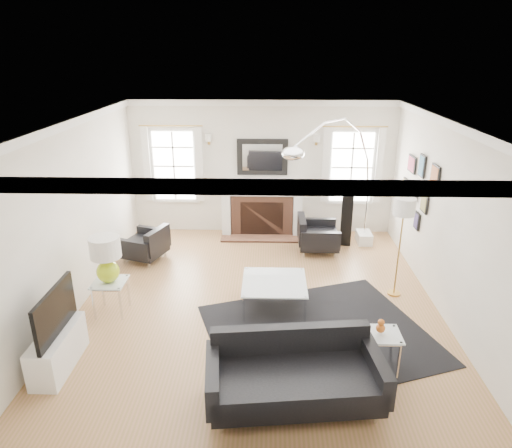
{
  "coord_description": "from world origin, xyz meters",
  "views": [
    {
      "loc": [
        0.15,
        -6.34,
        3.73
      ],
      "look_at": [
        -0.05,
        0.3,
        1.18
      ],
      "focal_mm": 32.0,
      "sensor_mm": 36.0,
      "label": 1
    }
  ],
  "objects_px": {
    "coffee_table": "(274,284)",
    "arc_floor_lamp": "(334,183)",
    "armchair_left": "(146,245)",
    "fireplace": "(262,210)",
    "sofa": "(294,374)",
    "gourd_lamp": "(106,257)",
    "armchair_right": "(316,236)"
  },
  "relations": [
    {
      "from": "armchair_right",
      "to": "gourd_lamp",
      "type": "xyz_separation_m",
      "value": [
        -3.27,
        -2.36,
        0.61
      ]
    },
    {
      "from": "coffee_table",
      "to": "gourd_lamp",
      "type": "bearing_deg",
      "value": -174.28
    },
    {
      "from": "armchair_left",
      "to": "gourd_lamp",
      "type": "xyz_separation_m",
      "value": [
        -0.05,
        -1.86,
        0.63
      ]
    },
    {
      "from": "fireplace",
      "to": "arc_floor_lamp",
      "type": "height_order",
      "value": "arc_floor_lamp"
    },
    {
      "from": "sofa",
      "to": "gourd_lamp",
      "type": "xyz_separation_m",
      "value": [
        -2.65,
        1.76,
        0.59
      ]
    },
    {
      "from": "sofa",
      "to": "armchair_left",
      "type": "bearing_deg",
      "value": 125.6
    },
    {
      "from": "sofa",
      "to": "armchair_right",
      "type": "relative_size",
      "value": 2.36
    },
    {
      "from": "armchair_left",
      "to": "arc_floor_lamp",
      "type": "relative_size",
      "value": 0.36
    },
    {
      "from": "fireplace",
      "to": "sofa",
      "type": "relative_size",
      "value": 0.84
    },
    {
      "from": "armchair_left",
      "to": "armchair_right",
      "type": "distance_m",
      "value": 3.25
    },
    {
      "from": "gourd_lamp",
      "to": "coffee_table",
      "type": "bearing_deg",
      "value": 5.72
    },
    {
      "from": "coffee_table",
      "to": "arc_floor_lamp",
      "type": "height_order",
      "value": "arc_floor_lamp"
    },
    {
      "from": "fireplace",
      "to": "arc_floor_lamp",
      "type": "xyz_separation_m",
      "value": [
        1.32,
        -1.08,
        0.92
      ]
    },
    {
      "from": "fireplace",
      "to": "armchair_right",
      "type": "height_order",
      "value": "fireplace"
    },
    {
      "from": "fireplace",
      "to": "sofa",
      "type": "xyz_separation_m",
      "value": [
        0.45,
        -4.98,
        -0.2
      ]
    },
    {
      "from": "sofa",
      "to": "coffee_table",
      "type": "bearing_deg",
      "value": 95.8
    },
    {
      "from": "coffee_table",
      "to": "arc_floor_lamp",
      "type": "xyz_separation_m",
      "value": [
        1.08,
        1.89,
        1.07
      ]
    },
    {
      "from": "armchair_right",
      "to": "coffee_table",
      "type": "relative_size",
      "value": 0.89
    },
    {
      "from": "armchair_right",
      "to": "coffee_table",
      "type": "xyz_separation_m",
      "value": [
        -0.82,
        -2.11,
        0.08
      ]
    },
    {
      "from": "sofa",
      "to": "armchair_left",
      "type": "relative_size",
      "value": 2.05
    },
    {
      "from": "fireplace",
      "to": "armchair_right",
      "type": "xyz_separation_m",
      "value": [
        1.07,
        -0.86,
        -0.22
      ]
    },
    {
      "from": "armchair_right",
      "to": "gourd_lamp",
      "type": "relative_size",
      "value": 1.21
    },
    {
      "from": "armchair_right",
      "to": "arc_floor_lamp",
      "type": "distance_m",
      "value": 1.19
    },
    {
      "from": "gourd_lamp",
      "to": "arc_floor_lamp",
      "type": "xyz_separation_m",
      "value": [
        3.52,
        2.13,
        0.53
      ]
    },
    {
      "from": "arc_floor_lamp",
      "to": "armchair_left",
      "type": "bearing_deg",
      "value": -175.5
    },
    {
      "from": "coffee_table",
      "to": "armchair_left",
      "type": "bearing_deg",
      "value": 145.93
    },
    {
      "from": "sofa",
      "to": "arc_floor_lamp",
      "type": "height_order",
      "value": "arc_floor_lamp"
    },
    {
      "from": "coffee_table",
      "to": "arc_floor_lamp",
      "type": "relative_size",
      "value": 0.36
    },
    {
      "from": "fireplace",
      "to": "sofa",
      "type": "bearing_deg",
      "value": -84.88
    },
    {
      "from": "sofa",
      "to": "arc_floor_lamp",
      "type": "distance_m",
      "value": 4.15
    },
    {
      "from": "armchair_right",
      "to": "arc_floor_lamp",
      "type": "relative_size",
      "value": 0.32
    },
    {
      "from": "armchair_right",
      "to": "gourd_lamp",
      "type": "distance_m",
      "value": 4.07
    }
  ]
}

